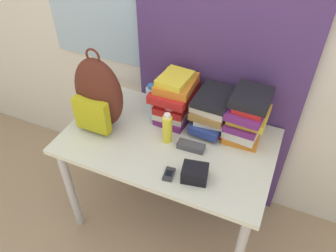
{
  "coord_description": "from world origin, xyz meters",
  "views": [
    {
      "loc": [
        0.54,
        -0.88,
        2.01
      ],
      "look_at": [
        0.0,
        0.35,
        0.84
      ],
      "focal_mm": 35.0,
      "sensor_mm": 36.0,
      "label": 1
    }
  ],
  "objects_px": {
    "book_stack_left": "(175,97)",
    "book_stack_right": "(247,116)",
    "sunscreen_bottle": "(167,129)",
    "sunglasses_case": "(191,146)",
    "water_bottle": "(152,103)",
    "book_stack_center": "(212,111)",
    "backpack": "(98,95)",
    "cell_phone": "(169,174)",
    "camera_pouch": "(195,173)",
    "sports_bottle": "(171,105)"
  },
  "relations": [
    {
      "from": "book_stack_center",
      "to": "sunscreen_bottle",
      "type": "xyz_separation_m",
      "value": [
        -0.19,
        -0.21,
        -0.03
      ]
    },
    {
      "from": "water_bottle",
      "to": "cell_phone",
      "type": "bearing_deg",
      "value": -54.08
    },
    {
      "from": "backpack",
      "to": "book_stack_left",
      "type": "bearing_deg",
      "value": 33.63
    },
    {
      "from": "sunglasses_case",
      "to": "water_bottle",
      "type": "bearing_deg",
      "value": 152.89
    },
    {
      "from": "book_stack_center",
      "to": "book_stack_right",
      "type": "relative_size",
      "value": 1.0
    },
    {
      "from": "book_stack_left",
      "to": "book_stack_right",
      "type": "bearing_deg",
      "value": -0.55
    },
    {
      "from": "backpack",
      "to": "camera_pouch",
      "type": "xyz_separation_m",
      "value": [
        0.64,
        -0.17,
        -0.17
      ]
    },
    {
      "from": "sports_bottle",
      "to": "sunglasses_case",
      "type": "xyz_separation_m",
      "value": [
        0.19,
        -0.16,
        -0.12
      ]
    },
    {
      "from": "sunscreen_bottle",
      "to": "cell_phone",
      "type": "distance_m",
      "value": 0.27
    },
    {
      "from": "sunglasses_case",
      "to": "sports_bottle",
      "type": "bearing_deg",
      "value": 140.38
    },
    {
      "from": "water_bottle",
      "to": "cell_phone",
      "type": "height_order",
      "value": "water_bottle"
    },
    {
      "from": "book_stack_right",
      "to": "sports_bottle",
      "type": "bearing_deg",
      "value": -171.51
    },
    {
      "from": "water_bottle",
      "to": "sunscreen_bottle",
      "type": "distance_m",
      "value": 0.22
    },
    {
      "from": "sunscreen_bottle",
      "to": "camera_pouch",
      "type": "bearing_deg",
      "value": -39.66
    },
    {
      "from": "camera_pouch",
      "to": "sports_bottle",
      "type": "bearing_deg",
      "value": 128.95
    },
    {
      "from": "backpack",
      "to": "sunglasses_case",
      "type": "relative_size",
      "value": 3.25
    },
    {
      "from": "water_bottle",
      "to": "cell_phone",
      "type": "distance_m",
      "value": 0.48
    },
    {
      "from": "cell_phone",
      "to": "camera_pouch",
      "type": "height_order",
      "value": "camera_pouch"
    },
    {
      "from": "book_stack_left",
      "to": "sunscreen_bottle",
      "type": "height_order",
      "value": "book_stack_left"
    },
    {
      "from": "backpack",
      "to": "sunglasses_case",
      "type": "xyz_separation_m",
      "value": [
        0.55,
        0.02,
        -0.19
      ]
    },
    {
      "from": "book_stack_center",
      "to": "water_bottle",
      "type": "distance_m",
      "value": 0.36
    },
    {
      "from": "cell_phone",
      "to": "camera_pouch",
      "type": "xyz_separation_m",
      "value": [
        0.12,
        0.03,
        0.03
      ]
    },
    {
      "from": "backpack",
      "to": "book_stack_left",
      "type": "height_order",
      "value": "backpack"
    },
    {
      "from": "backpack",
      "to": "cell_phone",
      "type": "distance_m",
      "value": 0.59
    },
    {
      "from": "backpack",
      "to": "sunscreen_bottle",
      "type": "distance_m",
      "value": 0.42
    },
    {
      "from": "backpack",
      "to": "water_bottle",
      "type": "relative_size",
      "value": 2.07
    },
    {
      "from": "book_stack_center",
      "to": "sunglasses_case",
      "type": "distance_m",
      "value": 0.25
    },
    {
      "from": "book_stack_center",
      "to": "cell_phone",
      "type": "distance_m",
      "value": 0.46
    },
    {
      "from": "backpack",
      "to": "book_stack_center",
      "type": "xyz_separation_m",
      "value": [
        0.59,
        0.24,
        -0.09
      ]
    },
    {
      "from": "backpack",
      "to": "water_bottle",
      "type": "height_order",
      "value": "backpack"
    },
    {
      "from": "sunscreen_bottle",
      "to": "book_stack_center",
      "type": "bearing_deg",
      "value": 48.3
    },
    {
      "from": "backpack",
      "to": "book_stack_center",
      "type": "bearing_deg",
      "value": 21.78
    },
    {
      "from": "cell_phone",
      "to": "sunglasses_case",
      "type": "bearing_deg",
      "value": 81.43
    },
    {
      "from": "water_bottle",
      "to": "camera_pouch",
      "type": "height_order",
      "value": "water_bottle"
    },
    {
      "from": "backpack",
      "to": "cell_phone",
      "type": "bearing_deg",
      "value": -21.58
    },
    {
      "from": "book_stack_right",
      "to": "water_bottle",
      "type": "bearing_deg",
      "value": -173.7
    },
    {
      "from": "backpack",
      "to": "camera_pouch",
      "type": "distance_m",
      "value": 0.69
    },
    {
      "from": "book_stack_left",
      "to": "sports_bottle",
      "type": "xyz_separation_m",
      "value": [
        0.0,
        -0.07,
        -0.01
      ]
    },
    {
      "from": "backpack",
      "to": "sports_bottle",
      "type": "bearing_deg",
      "value": 25.41
    },
    {
      "from": "book_stack_right",
      "to": "water_bottle",
      "type": "relative_size",
      "value": 1.23
    },
    {
      "from": "camera_pouch",
      "to": "backpack",
      "type": "bearing_deg",
      "value": 165.05
    },
    {
      "from": "book_stack_right",
      "to": "backpack",
      "type": "bearing_deg",
      "value": -163.32
    },
    {
      "from": "book_stack_right",
      "to": "sports_bottle",
      "type": "height_order",
      "value": "book_stack_right"
    },
    {
      "from": "book_stack_left",
      "to": "book_stack_center",
      "type": "height_order",
      "value": "book_stack_left"
    },
    {
      "from": "sunscreen_bottle",
      "to": "cell_phone",
      "type": "xyz_separation_m",
      "value": [
        0.11,
        -0.23,
        -0.08
      ]
    },
    {
      "from": "book_stack_right",
      "to": "sunscreen_bottle",
      "type": "height_order",
      "value": "book_stack_right"
    },
    {
      "from": "book_stack_left",
      "to": "book_stack_center",
      "type": "relative_size",
      "value": 1.02
    },
    {
      "from": "water_bottle",
      "to": "sports_bottle",
      "type": "xyz_separation_m",
      "value": [
        0.12,
        -0.0,
        0.02
      ]
    },
    {
      "from": "book_stack_center",
      "to": "sports_bottle",
      "type": "xyz_separation_m",
      "value": [
        -0.23,
        -0.06,
        0.02
      ]
    },
    {
      "from": "backpack",
      "to": "sports_bottle",
      "type": "height_order",
      "value": "backpack"
    }
  ]
}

